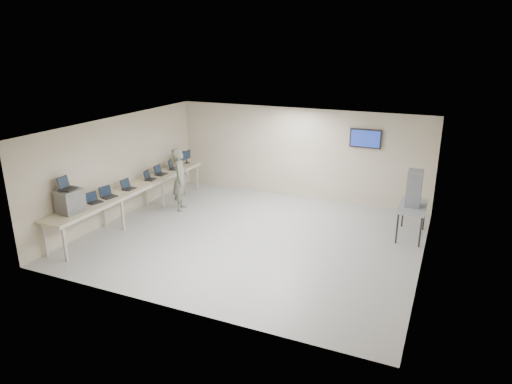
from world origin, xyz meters
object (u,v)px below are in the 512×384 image
at_px(workbench, 134,189).
at_px(side_table, 413,209).
at_px(equipment_box, 70,201).
at_px(soldier, 180,179).

relative_size(workbench, side_table, 4.41).
relative_size(workbench, equipment_box, 10.79).
height_order(workbench, soldier, soldier).
xyz_separation_m(workbench, side_table, (7.19, 1.70, -0.08)).
bearing_deg(equipment_box, workbench, 94.98).
height_order(workbench, side_table, workbench).
xyz_separation_m(soldier, side_table, (6.35, 0.67, -0.18)).
relative_size(equipment_box, soldier, 0.30).
distance_m(equipment_box, soldier, 3.38).
bearing_deg(workbench, side_table, 13.28).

